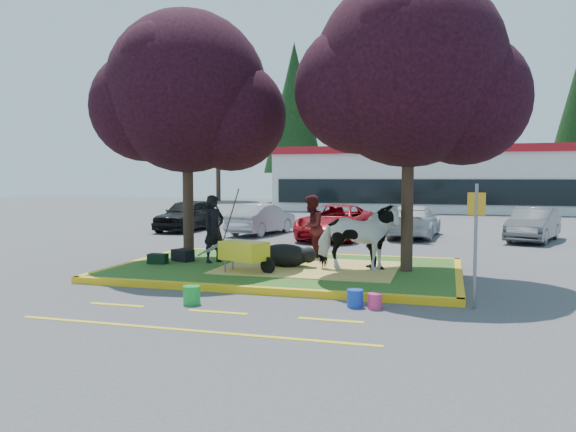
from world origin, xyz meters
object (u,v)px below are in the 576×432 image
(cow, at_px, (358,237))
(car_black, at_px, (188,215))
(wheelbarrow, at_px, (244,251))
(sign_post, at_px, (476,233))
(bucket_pink, at_px, (375,301))
(car_silver, at_px, (262,219))
(handler, at_px, (214,229))
(bucket_blue, at_px, (355,298))
(calf, at_px, (284,255))
(bucket_green, at_px, (192,295))

(cow, distance_m, car_black, 13.02)
(wheelbarrow, xyz_separation_m, car_black, (-6.51, 10.34, 0.04))
(sign_post, distance_m, bucket_pink, 2.15)
(bucket_pink, bearing_deg, car_silver, 117.41)
(wheelbarrow, distance_m, car_black, 12.22)
(handler, height_order, wheelbarrow, handler)
(sign_post, relative_size, bucket_blue, 7.01)
(cow, xyz_separation_m, bucket_blue, (0.43, -3.00, -0.79))
(bucket_blue, relative_size, car_black, 0.08)
(handler, height_order, car_silver, handler)
(bucket_pink, height_order, car_silver, car_silver)
(bucket_pink, bearing_deg, wheelbarrow, 147.09)
(calf, height_order, car_black, car_black)
(car_black, distance_m, car_silver, 3.69)
(handler, bearing_deg, car_black, 56.11)
(sign_post, distance_m, car_silver, 13.82)
(wheelbarrow, xyz_separation_m, bucket_green, (-0.03, -2.70, -0.47))
(bucket_green, bearing_deg, bucket_pink, 9.99)
(bucket_green, relative_size, bucket_blue, 1.08)
(bucket_green, distance_m, car_silver, 12.75)
(car_black, bearing_deg, bucket_green, -62.33)
(handler, distance_m, sign_post, 6.91)
(bucket_blue, xyz_separation_m, car_black, (-9.42, 12.42, 0.53))
(wheelbarrow, relative_size, bucket_pink, 6.85)
(sign_post, distance_m, bucket_blue, 2.43)
(calf, distance_m, car_black, 11.70)
(cow, xyz_separation_m, handler, (-3.78, 0.33, 0.07))
(bucket_pink, relative_size, bucket_blue, 0.86)
(cow, bearing_deg, bucket_green, 138.09)
(cow, bearing_deg, wheelbarrow, 103.20)
(calf, xyz_separation_m, sign_post, (4.33, -2.71, 0.93))
(sign_post, distance_m, car_black, 16.60)
(wheelbarrow, xyz_separation_m, sign_post, (4.97, -1.63, 0.72))
(bucket_pink, bearing_deg, calf, 129.41)
(calf, xyz_separation_m, bucket_green, (-0.67, -3.78, -0.26))
(calf, relative_size, bucket_blue, 4.04)
(wheelbarrow, bearing_deg, bucket_pink, -10.46)
(handler, xyz_separation_m, car_black, (-5.21, 9.09, -0.33))
(handler, distance_m, bucket_green, 4.23)
(sign_post, relative_size, car_black, 0.55)
(wheelbarrow, bearing_deg, sign_post, 4.35)
(calf, distance_m, sign_post, 5.20)
(car_black, bearing_deg, car_silver, -8.33)
(wheelbarrow, xyz_separation_m, bucket_pink, (3.27, -2.12, -0.51))
(bucket_green, bearing_deg, bucket_blue, 11.91)
(bucket_green, xyz_separation_m, car_black, (-6.48, 13.04, 0.52))
(bucket_pink, relative_size, car_black, 0.07)
(calf, distance_m, handler, 2.03)
(cow, distance_m, calf, 1.92)
(car_black, bearing_deg, calf, -51.08)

